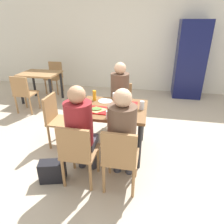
{
  "coord_description": "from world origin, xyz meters",
  "views": [
    {
      "loc": [
        0.52,
        -2.61,
        1.87
      ],
      "look_at": [
        0.0,
        0.0,
        0.65
      ],
      "focal_mm": 32.15,
      "sensor_mm": 36.0,
      "label": 1
    }
  ],
  "objects_px": {
    "pizza_slice_b": "(126,104)",
    "plastic_cup_a": "(115,96)",
    "paper_plate_center": "(105,101)",
    "background_chair_far": "(55,75)",
    "foil_bundle": "(83,103)",
    "paper_plate_near_edge": "(120,115)",
    "background_table": "(40,78)",
    "main_table": "(112,114)",
    "background_chair_near": "(24,92)",
    "chair_far_side": "(120,103)",
    "handbag": "(53,171)",
    "tray_red_far": "(125,105)",
    "chair_near_right": "(120,156)",
    "person_far_side": "(119,92)",
    "person_in_brown_jacket": "(122,131)",
    "plastic_cup_b": "(109,115)",
    "condiment_bottle": "(94,96)",
    "tray_red_near": "(98,110)",
    "chair_left_end": "(57,117)",
    "pizza_slice_a": "(96,109)",
    "drink_fridge": "(190,60)",
    "soda_can": "(142,105)",
    "person_in_red": "(80,127)"
  },
  "relations": [
    {
      "from": "chair_near_right",
      "to": "tray_red_far",
      "type": "height_order",
      "value": "chair_near_right"
    },
    {
      "from": "chair_near_right",
      "to": "background_chair_far",
      "type": "height_order",
      "value": "same"
    },
    {
      "from": "paper_plate_near_edge",
      "to": "background_table",
      "type": "bearing_deg",
      "value": 139.18
    },
    {
      "from": "foil_bundle",
      "to": "background_chair_far",
      "type": "relative_size",
      "value": 0.12
    },
    {
      "from": "tray_red_far",
      "to": "paper_plate_center",
      "type": "xyz_separation_m",
      "value": [
        -0.32,
        0.1,
        -0.0
      ]
    },
    {
      "from": "pizza_slice_a",
      "to": "handbag",
      "type": "xyz_separation_m",
      "value": [
        -0.41,
        -0.66,
        -0.61
      ]
    },
    {
      "from": "pizza_slice_b",
      "to": "plastic_cup_a",
      "type": "bearing_deg",
      "value": 132.97
    },
    {
      "from": "handbag",
      "to": "background_chair_far",
      "type": "bearing_deg",
      "value": 114.93
    },
    {
      "from": "drink_fridge",
      "to": "pizza_slice_b",
      "type": "bearing_deg",
      "value": -115.04
    },
    {
      "from": "person_in_brown_jacket",
      "to": "soda_can",
      "type": "xyz_separation_m",
      "value": [
        0.17,
        0.68,
        0.05
      ]
    },
    {
      "from": "chair_near_right",
      "to": "tray_red_far",
      "type": "distance_m",
      "value": 0.96
    },
    {
      "from": "paper_plate_near_edge",
      "to": "drink_fridge",
      "type": "xyz_separation_m",
      "value": [
        1.3,
        3.08,
        0.22
      ]
    },
    {
      "from": "tray_red_far",
      "to": "pizza_slice_b",
      "type": "distance_m",
      "value": 0.02
    },
    {
      "from": "chair_far_side",
      "to": "background_chair_far",
      "type": "height_order",
      "value": "same"
    },
    {
      "from": "person_far_side",
      "to": "tray_red_far",
      "type": "height_order",
      "value": "person_far_side"
    },
    {
      "from": "paper_plate_near_edge",
      "to": "plastic_cup_b",
      "type": "bearing_deg",
      "value": -135.21
    },
    {
      "from": "main_table",
      "to": "tray_red_far",
      "type": "distance_m",
      "value": 0.24
    },
    {
      "from": "tray_red_near",
      "to": "tray_red_far",
      "type": "bearing_deg",
      "value": 37.53
    },
    {
      "from": "chair_left_end",
      "to": "plastic_cup_a",
      "type": "relative_size",
      "value": 8.32
    },
    {
      "from": "background_chair_far",
      "to": "person_far_side",
      "type": "bearing_deg",
      "value": -40.49
    },
    {
      "from": "tray_red_far",
      "to": "paper_plate_near_edge",
      "type": "xyz_separation_m",
      "value": [
        -0.02,
        -0.35,
        -0.0
      ]
    },
    {
      "from": "person_in_brown_jacket",
      "to": "plastic_cup_b",
      "type": "bearing_deg",
      "value": 126.25
    },
    {
      "from": "main_table",
      "to": "background_chair_near",
      "type": "relative_size",
      "value": 1.2
    },
    {
      "from": "paper_plate_near_edge",
      "to": "foil_bundle",
      "type": "xyz_separation_m",
      "value": [
        -0.57,
        0.21,
        0.05
      ]
    },
    {
      "from": "paper_plate_center",
      "to": "chair_near_right",
      "type": "bearing_deg",
      "value": -68.7
    },
    {
      "from": "paper_plate_center",
      "to": "pizza_slice_a",
      "type": "distance_m",
      "value": 0.38
    },
    {
      "from": "chair_far_side",
      "to": "paper_plate_near_edge",
      "type": "distance_m",
      "value": 1.06
    },
    {
      "from": "person_far_side",
      "to": "pizza_slice_b",
      "type": "bearing_deg",
      "value": -71.0
    },
    {
      "from": "person_far_side",
      "to": "drink_fridge",
      "type": "bearing_deg",
      "value": 56.46
    },
    {
      "from": "background_chair_far",
      "to": "handbag",
      "type": "bearing_deg",
      "value": -65.07
    },
    {
      "from": "chair_near_right",
      "to": "chair_far_side",
      "type": "distance_m",
      "value": 1.61
    },
    {
      "from": "paper_plate_near_edge",
      "to": "pizza_slice_b",
      "type": "distance_m",
      "value": 0.36
    },
    {
      "from": "main_table",
      "to": "person_far_side",
      "type": "bearing_deg",
      "value": 90.0
    },
    {
      "from": "chair_far_side",
      "to": "handbag",
      "type": "xyz_separation_m",
      "value": [
        -0.6,
        -1.61,
        -0.34
      ]
    },
    {
      "from": "tray_red_near",
      "to": "handbag",
      "type": "relative_size",
      "value": 1.12
    },
    {
      "from": "background_chair_near",
      "to": "background_chair_far",
      "type": "bearing_deg",
      "value": 90.0
    },
    {
      "from": "soda_can",
      "to": "background_table",
      "type": "bearing_deg",
      "value": 146.03
    },
    {
      "from": "chair_left_end",
      "to": "tray_red_far",
      "type": "relative_size",
      "value": 2.31
    },
    {
      "from": "tray_red_near",
      "to": "foil_bundle",
      "type": "xyz_separation_m",
      "value": [
        -0.25,
        0.12,
        0.04
      ]
    },
    {
      "from": "tray_red_far",
      "to": "paper_plate_near_edge",
      "type": "bearing_deg",
      "value": -94.07
    },
    {
      "from": "main_table",
      "to": "chair_near_right",
      "type": "bearing_deg",
      "value": -72.62
    },
    {
      "from": "person_in_brown_jacket",
      "to": "plastic_cup_a",
      "type": "height_order",
      "value": "person_in_brown_jacket"
    },
    {
      "from": "tray_red_far",
      "to": "condiment_bottle",
      "type": "relative_size",
      "value": 2.25
    },
    {
      "from": "foil_bundle",
      "to": "background_table",
      "type": "relative_size",
      "value": 0.11
    },
    {
      "from": "drink_fridge",
      "to": "background_chair_near",
      "type": "distance_m",
      "value": 4.06
    },
    {
      "from": "chair_near_right",
      "to": "pizza_slice_a",
      "type": "bearing_deg",
      "value": 124.53
    },
    {
      "from": "paper_plate_center",
      "to": "background_chair_far",
      "type": "xyz_separation_m",
      "value": [
        -1.98,
        2.25,
        -0.24
      ]
    },
    {
      "from": "chair_near_right",
      "to": "background_chair_far",
      "type": "relative_size",
      "value": 1.0
    },
    {
      "from": "person_in_red",
      "to": "paper_plate_near_edge",
      "type": "xyz_separation_m",
      "value": [
        0.4,
        0.43,
        -0.0
      ]
    },
    {
      "from": "pizza_slice_a",
      "to": "soda_can",
      "type": "distance_m",
      "value": 0.64
    }
  ]
}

